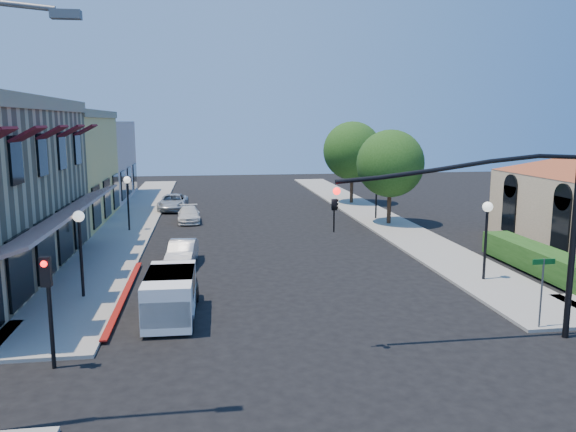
{
  "coord_description": "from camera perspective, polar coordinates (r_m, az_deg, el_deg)",
  "views": [
    {
      "loc": [
        -3.55,
        -14.48,
        7.0
      ],
      "look_at": [
        0.24,
        11.29,
        2.6
      ],
      "focal_mm": 35.0,
      "sensor_mm": 36.0,
      "label": 1
    }
  ],
  "objects": [
    {
      "name": "curb_red_strip",
      "position": [
        23.78,
        -16.22,
        -7.92
      ],
      "size": [
        0.25,
        10.0,
        0.06
      ],
      "primitive_type": "cube",
      "color": "maroon",
      "rests_on": "ground"
    },
    {
      "name": "signal_mast_arm",
      "position": [
        18.77,
        21.85,
        -0.03
      ],
      "size": [
        8.01,
        0.39,
        6.0
      ],
      "color": "black",
      "rests_on": "ground"
    },
    {
      "name": "secondary_signal",
      "position": [
        17.15,
        -23.22,
        -7.05
      ],
      "size": [
        0.28,
        0.42,
        3.32
      ],
      "color": "black",
      "rests_on": "ground"
    },
    {
      "name": "lamppost_right_far",
      "position": [
        40.55,
        8.99,
        3.43
      ],
      "size": [
        0.44,
        0.44,
        3.57
      ],
      "color": "black",
      "rests_on": "ground"
    },
    {
      "name": "ground",
      "position": [
        16.47,
        5.1,
        -15.6
      ],
      "size": [
        120.0,
        120.0,
        0.0
      ],
      "primitive_type": "plane",
      "color": "black",
      "rests_on": "ground"
    },
    {
      "name": "parked_car_a",
      "position": [
        21.48,
        -11.42,
        -7.78
      ],
      "size": [
        1.86,
        3.97,
        1.31
      ],
      "primitive_type": "imported",
      "rotation": [
        0.0,
        0.0,
        -0.08
      ],
      "color": "black",
      "rests_on": "ground"
    },
    {
      "name": "street_name_sign",
      "position": [
        20.7,
        24.42,
        -6.13
      ],
      "size": [
        0.8,
        0.06,
        2.5
      ],
      "color": "#595B5E",
      "rests_on": "ground"
    },
    {
      "name": "lamppost_left_near",
      "position": [
        23.41,
        -20.42,
        -1.52
      ],
      "size": [
        0.44,
        0.44,
        3.57
      ],
      "color": "black",
      "rests_on": "ground"
    },
    {
      "name": "sidewalk_left",
      "position": [
        42.38,
        -15.29,
        -0.18
      ],
      "size": [
        3.5,
        50.0,
        0.12
      ],
      "primitive_type": "cube",
      "color": "gray",
      "rests_on": "ground"
    },
    {
      "name": "street_tree_b",
      "position": [
        48.16,
        6.55,
        6.6
      ],
      "size": [
        4.94,
        4.94,
        7.02
      ],
      "color": "#3A2717",
      "rests_on": "ground"
    },
    {
      "name": "parked_car_d",
      "position": [
        45.68,
        -11.61,
        1.38
      ],
      "size": [
        2.39,
        4.7,
        1.27
      ],
      "primitive_type": "imported",
      "rotation": [
        0.0,
        0.0,
        -0.06
      ],
      "color": "#B5B8BB",
      "rests_on": "ground"
    },
    {
      "name": "sidewalk_right",
      "position": [
        43.82,
        8.05,
        0.38
      ],
      "size": [
        3.5,
        50.0,
        0.12
      ],
      "primitive_type": "cube",
      "color": "gray",
      "rests_on": "ground"
    },
    {
      "name": "white_van",
      "position": [
        20.48,
        -11.89,
        -7.71
      ],
      "size": [
        1.77,
        3.87,
        1.7
      ],
      "color": "white",
      "rests_on": "ground"
    },
    {
      "name": "pink_stucco_building",
      "position": [
        53.94,
        -21.24,
        5.22
      ],
      "size": [
        10.0,
        12.0,
        7.0
      ],
      "primitive_type": "cube",
      "color": "#C29F92",
      "rests_on": "ground"
    },
    {
      "name": "hedge",
      "position": [
        28.86,
        23.97,
        -5.3
      ],
      "size": [
        1.4,
        8.0,
        1.1
      ],
      "primitive_type": "cube",
      "color": "#1E4614",
      "rests_on": "ground"
    },
    {
      "name": "parked_car_b",
      "position": [
        28.24,
        -10.7,
        -3.68
      ],
      "size": [
        1.59,
        3.74,
        1.2
      ],
      "primitive_type": "imported",
      "rotation": [
        0.0,
        0.0,
        -0.09
      ],
      "color": "#B1B4B7",
      "rests_on": "ground"
    },
    {
      "name": "lamppost_left_far",
      "position": [
        37.06,
        -15.99,
        2.61
      ],
      "size": [
        0.44,
        0.44,
        3.57
      ],
      "color": "black",
      "rests_on": "ground"
    },
    {
      "name": "parked_car_c",
      "position": [
        40.03,
        -10.04,
        0.15
      ],
      "size": [
        1.65,
        3.77,
        1.08
      ],
      "primitive_type": "imported",
      "rotation": [
        0.0,
        0.0,
        0.04
      ],
      "color": "silver",
      "rests_on": "ground"
    },
    {
      "name": "street_tree_a",
      "position": [
        38.62,
        10.36,
        5.26
      ],
      "size": [
        4.56,
        4.56,
        6.48
      ],
      "color": "#3A2717",
      "rests_on": "ground"
    },
    {
      "name": "lamppost_right_near",
      "position": [
        25.86,
        19.55,
        -0.46
      ],
      "size": [
        0.44,
        0.44,
        3.57
      ],
      "color": "black",
      "rests_on": "ground"
    },
    {
      "name": "yellow_stucco_building",
      "position": [
        42.33,
        -24.81,
        4.37
      ],
      "size": [
        10.0,
        12.0,
        7.6
      ],
      "primitive_type": "cube",
      "color": "#E9CB69",
      "rests_on": "ground"
    }
  ]
}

